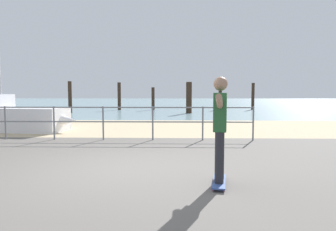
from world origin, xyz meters
name	(u,v)px	position (x,y,z in m)	size (l,w,h in m)	color
ground_plane	(106,187)	(0.00, -1.00, 0.00)	(24.00, 10.00, 0.04)	#605B56
beach_strip	(150,128)	(0.00, 7.00, 0.00)	(24.00, 6.00, 0.04)	tan
sea_surface	(168,103)	(0.00, 35.00, 0.00)	(72.00, 50.00, 0.04)	#75939E
railing_fence	(54,118)	(-2.67, 3.60, 0.70)	(12.27, 0.05, 1.05)	slate
sailboat	(12,118)	(-5.11, 5.66, 0.52)	(5.05, 1.96, 5.24)	silver
skateboard	(219,182)	(1.79, -0.88, 0.07)	(0.34, 0.82, 0.08)	#334C8C
skateboarder	(220,123)	(1.79, -0.88, 1.02)	(0.34, 1.44, 1.65)	#26262B
groyne_post_0	(70,97)	(-6.28, 15.35, 1.11)	(0.26, 0.26, 2.22)	#332319
groyne_post_1	(119,96)	(-3.53, 19.02, 1.12)	(0.27, 0.27, 2.24)	#332319
groyne_post_2	(153,99)	(-0.78, 19.03, 0.92)	(0.25, 0.25, 1.85)	#332319
groyne_post_3	(189,98)	(1.97, 15.27, 1.08)	(0.39, 0.39, 2.15)	#332319
groyne_post_4	(220,98)	(4.72, 19.57, 0.99)	(0.28, 0.28, 1.98)	#332319
groyne_post_5	(253,96)	(7.47, 19.88, 1.11)	(0.25, 0.25, 2.22)	#332319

